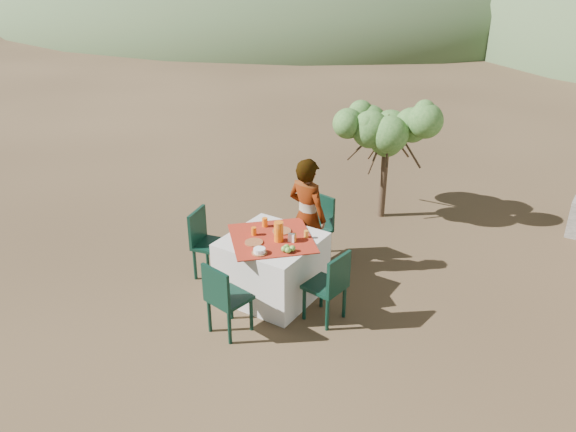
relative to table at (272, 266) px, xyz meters
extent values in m
plane|color=#322317|center=(0.43, 0.31, -0.38)|extent=(160.00, 160.00, 0.00)
cube|color=beige|center=(0.00, 0.00, 0.00)|extent=(1.02, 1.02, 0.75)
cube|color=#A92818|center=(0.00, 0.00, 0.38)|extent=(1.30, 1.30, 0.01)
cylinder|color=black|center=(-0.21, 0.80, -0.16)|extent=(0.04, 0.04, 0.45)
cylinder|color=black|center=(0.13, 0.74, -0.16)|extent=(0.04, 0.04, 0.45)
cylinder|color=black|center=(-0.15, 1.14, -0.16)|extent=(0.04, 0.04, 0.45)
cylinder|color=black|center=(0.19, 1.08, -0.16)|extent=(0.04, 0.04, 0.45)
cube|color=black|center=(-0.01, 0.94, 0.07)|extent=(0.48, 0.48, 0.04)
cube|color=black|center=(0.02, 1.13, 0.31)|extent=(0.42, 0.11, 0.44)
cylinder|color=black|center=(0.22, -0.72, -0.17)|extent=(0.04, 0.04, 0.42)
cylinder|color=black|center=(-0.10, -0.67, -0.17)|extent=(0.04, 0.04, 0.42)
cylinder|color=black|center=(0.17, -1.04, -0.17)|extent=(0.04, 0.04, 0.42)
cylinder|color=black|center=(-0.15, -0.99, -0.17)|extent=(0.04, 0.04, 0.42)
cube|color=black|center=(0.04, -0.85, 0.04)|extent=(0.45, 0.45, 0.04)
cube|color=black|center=(0.01, -1.03, 0.27)|extent=(0.40, 0.10, 0.41)
cylinder|color=black|center=(-0.68, -0.18, -0.16)|extent=(0.04, 0.04, 0.44)
cylinder|color=black|center=(-0.76, 0.14, -0.16)|extent=(0.04, 0.04, 0.44)
cylinder|color=black|center=(-1.00, -0.25, -0.16)|extent=(0.04, 0.04, 0.44)
cylinder|color=black|center=(-1.08, 0.07, -0.16)|extent=(0.04, 0.04, 0.44)
cube|color=black|center=(-0.88, -0.05, 0.06)|extent=(0.49, 0.49, 0.04)
cube|color=black|center=(-1.06, -0.10, 0.29)|extent=(0.13, 0.41, 0.43)
cylinder|color=black|center=(0.63, 0.08, -0.17)|extent=(0.04, 0.04, 0.42)
cylinder|color=black|center=(0.60, -0.23, -0.17)|extent=(0.04, 0.04, 0.42)
cylinder|color=black|center=(0.95, 0.04, -0.17)|extent=(0.04, 0.04, 0.42)
cylinder|color=black|center=(0.91, -0.27, -0.17)|extent=(0.04, 0.04, 0.42)
cube|color=black|center=(0.77, -0.10, 0.04)|extent=(0.44, 0.44, 0.04)
cube|color=black|center=(0.95, -0.12, 0.27)|extent=(0.09, 0.40, 0.41)
imported|color=#8C6651|center=(0.05, 0.72, 0.38)|extent=(0.60, 0.44, 1.53)
cylinder|color=#443422|center=(0.18, 2.77, 0.24)|extent=(0.11, 0.11, 1.24)
sphere|color=#2B5A21|center=(0.18, 2.77, 0.86)|extent=(0.53, 0.53, 0.53)
sphere|color=#2B5A21|center=(0.66, 2.77, 0.99)|extent=(0.50, 0.50, 0.50)
sphere|color=#2B5A21|center=(-0.27, 2.85, 0.95)|extent=(0.46, 0.46, 0.46)
sphere|color=#2B5A21|center=(0.26, 3.25, 1.03)|extent=(0.48, 0.48, 0.48)
sphere|color=#2B5A21|center=(0.22, 2.32, 0.90)|extent=(0.42, 0.42, 0.42)
ellipsoid|color=#304929|center=(-17.57, 30.31, -0.38)|extent=(40.00, 40.00, 16.00)
cylinder|color=brown|center=(0.01, 0.20, 0.39)|extent=(0.22, 0.22, 0.01)
cylinder|color=brown|center=(-0.10, -0.21, 0.39)|extent=(0.21, 0.21, 0.01)
cylinder|color=orange|center=(-0.24, 0.20, 0.44)|extent=(0.07, 0.07, 0.11)
cylinder|color=orange|center=(-0.22, -0.05, 0.43)|extent=(0.06, 0.06, 0.10)
cylinder|color=orange|center=(0.11, -0.02, 0.50)|extent=(0.11, 0.11, 0.24)
cylinder|color=brown|center=(0.10, -0.38, 0.39)|extent=(0.18, 0.18, 0.01)
cylinder|color=white|center=(0.10, -0.38, 0.42)|extent=(0.13, 0.13, 0.05)
cylinder|color=orange|center=(0.26, 0.07, 0.43)|extent=(0.06, 0.06, 0.10)
cylinder|color=orange|center=(0.33, 0.23, 0.42)|extent=(0.05, 0.05, 0.08)
cube|color=white|center=(0.24, 0.05, 0.43)|extent=(0.08, 0.06, 0.10)
sphere|color=#679F3A|center=(0.31, -0.15, 0.42)|extent=(0.07, 0.07, 0.07)
sphere|color=#679F3A|center=(0.38, -0.14, 0.42)|extent=(0.07, 0.07, 0.07)
sphere|color=#679F3A|center=(0.36, -0.20, 0.42)|extent=(0.07, 0.07, 0.07)
sphere|color=#679F3A|center=(0.31, -0.20, 0.42)|extent=(0.07, 0.07, 0.07)
camera|label=1|loc=(3.30, -4.74, 3.39)|focal=35.00mm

